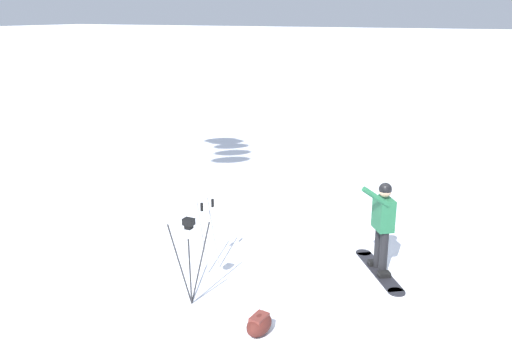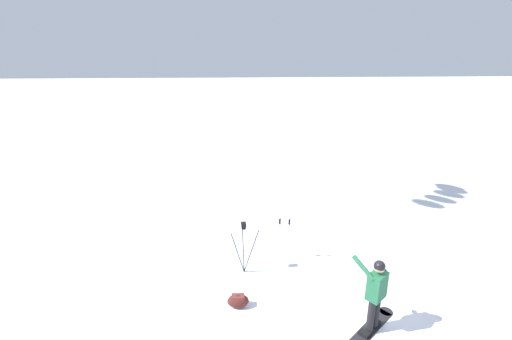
{
  "view_description": "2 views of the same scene",
  "coord_description": "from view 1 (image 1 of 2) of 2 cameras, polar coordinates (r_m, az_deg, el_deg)",
  "views": [
    {
      "loc": [
        -7.98,
        -2.09,
        4.29
      ],
      "look_at": [
        -1.47,
        1.08,
        2.13
      ],
      "focal_mm": 37.18,
      "sensor_mm": 36.0,
      "label": 1
    },
    {
      "loc": [
        -2.68,
        -5.43,
        5.1
      ],
      "look_at": [
        -1.69,
        1.47,
        2.91
      ],
      "focal_mm": 23.28,
      "sensor_mm": 36.0,
      "label": 2
    }
  ],
  "objects": [
    {
      "name": "ground_plane",
      "position": [
        9.29,
        10.21,
        -11.14
      ],
      "size": [
        300.0,
        300.0,
        0.0
      ],
      "primitive_type": "plane",
      "color": "white"
    },
    {
      "name": "snowboarder",
      "position": [
        9.17,
        13.48,
        -5.13
      ],
      "size": [
        0.7,
        0.53,
        1.62
      ],
      "color": "black",
      "rests_on": "ground_plane"
    },
    {
      "name": "snowboard",
      "position": [
        9.52,
        13.07,
        -10.46
      ],
      "size": [
        1.46,
        1.14,
        0.1
      ],
      "color": "black",
      "rests_on": "ground_plane"
    },
    {
      "name": "camera_tripod",
      "position": [
        7.98,
        -7.18,
        -7.88
      ],
      "size": [
        0.72,
        0.61,
        1.4
      ],
      "color": "#262628",
      "rests_on": "ground_plane"
    },
    {
      "name": "gear_bag_small",
      "position": [
        7.62,
        0.34,
        -16.24
      ],
      "size": [
        0.5,
        0.34,
        0.29
      ],
      "color": "#4C1E19",
      "rests_on": "ground_plane"
    },
    {
      "name": "ski_poles",
      "position": [
        9.1,
        -5.21,
        -5.87
      ],
      "size": [
        0.34,
        0.33,
        1.23
      ],
      "color": "gray",
      "rests_on": "ground_plane"
    }
  ]
}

